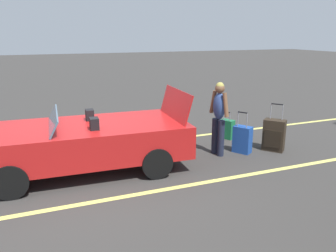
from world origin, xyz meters
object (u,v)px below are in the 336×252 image
Objects in this scene: suitcase_small_carryon at (227,129)px; convertible_car at (72,143)px; traveler_person at (219,115)px; suitcase_large_black at (274,135)px; suitcase_medium_bright at (242,139)px.

convertible_car is at bearing 163.92° from suitcase_small_carryon.
suitcase_small_carryon is at bearing -142.48° from traveler_person.
convertible_car is 4.53m from suitcase_large_black.
suitcase_medium_bright reaches higher than suitcase_small_carryon.
convertible_car is 3.80× the size of suitcase_large_black.
suitcase_medium_bright is at bearing -50.91° from suitcase_large_black.
suitcase_medium_bright is (0.76, -0.15, -0.06)m from suitcase_large_black.
convertible_car is at bearing -14.92° from traveler_person.
traveler_person is (0.60, -0.09, 0.62)m from suitcase_medium_bright.
suitcase_small_carryon is (0.52, -1.20, -0.12)m from suitcase_large_black.
suitcase_medium_bright is 1.08m from suitcase_small_carryon.
suitcase_large_black is at bearing -93.74° from suitcase_small_carryon.
suitcase_medium_bright is at bearing 160.11° from traveler_person.
convertible_car is 3.17m from traveler_person.
traveler_person is at bearing -158.05° from suitcase_small_carryon.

